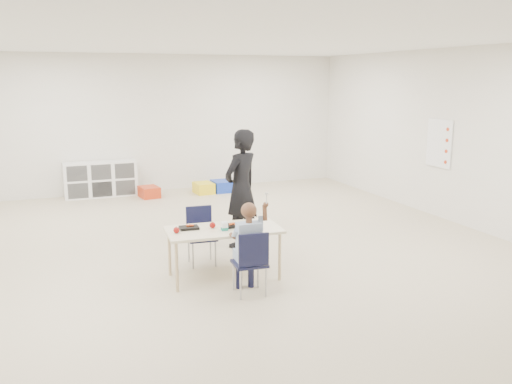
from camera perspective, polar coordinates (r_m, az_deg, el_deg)
name	(u,v)px	position (r m, az deg, el deg)	size (l,w,h in m)	color
room	(223,150)	(7.10, -3.45, 4.45)	(9.00, 9.02, 2.80)	beige
table	(224,253)	(6.41, -3.40, -6.43)	(1.36, 0.74, 0.60)	#EFE4BF
chair_near	(250,262)	(5.92, -0.68, -7.38)	(0.35, 0.33, 0.73)	black
chair_far	(202,237)	(6.87, -5.75, -4.70)	(0.35, 0.33, 0.73)	black
child	(249,244)	(5.86, -0.69, -5.45)	(0.48, 0.48, 1.14)	#9CAFD3
lunch_tray_near	(234,226)	(6.38, -2.30, -3.55)	(0.22, 0.16, 0.03)	black
lunch_tray_far	(189,228)	(6.33, -7.07, -3.76)	(0.22, 0.16, 0.03)	black
milk_carton	(224,227)	(6.21, -3.35, -3.66)	(0.07, 0.07, 0.10)	white
bread_roll	(248,226)	(6.28, -0.88, -3.61)	(0.09, 0.09, 0.07)	tan
apple_near	(213,225)	(6.33, -4.60, -3.50)	(0.07, 0.07, 0.07)	maroon
apple_far	(176,230)	(6.17, -8.38, -4.00)	(0.07, 0.07, 0.07)	maroon
cubby_shelf	(101,179)	(11.20, -16.03, 1.32)	(1.40, 0.40, 0.70)	white
rules_poster	(439,143)	(9.59, 18.72, 4.88)	(0.02, 0.60, 0.80)	white
adult	(241,189)	(7.48, -1.58, 0.35)	(0.60, 0.39, 1.64)	black
bin_red	(149,192)	(10.93, -11.18, 0.01)	(0.34, 0.44, 0.22)	red
bin_yellow	(204,188)	(11.15, -5.53, 0.42)	(0.35, 0.45, 0.22)	yellow
bin_blue	(222,186)	(11.29, -3.64, 0.62)	(0.36, 0.47, 0.23)	#1737B2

